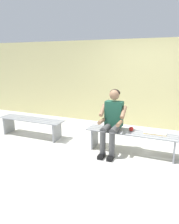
{
  "coord_description": "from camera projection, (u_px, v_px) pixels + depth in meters",
  "views": [
    {
      "loc": [
        -0.73,
        3.91,
        1.82
      ],
      "look_at": [
        0.84,
        0.15,
        0.79
      ],
      "focal_mm": 34.04,
      "sensor_mm": 36.0,
      "label": 1
    }
  ],
  "objects": [
    {
      "name": "ground_plane",
      "position": [
        53.0,
        165.0,
        3.78
      ],
      "size": [
        10.0,
        7.0,
        0.04
      ],
      "primitive_type": "cube",
      "color": "beige"
    },
    {
      "name": "brick_wall",
      "position": [
        130.0,
        83.0,
        5.82
      ],
      "size": [
        9.5,
        0.24,
        2.31
      ],
      "primitive_type": "cube",
      "color": "#D1C684",
      "rests_on": "ground"
    },
    {
      "name": "bench_near",
      "position": [
        132.0,
        137.0,
        4.14
      ],
      "size": [
        1.81,
        0.42,
        0.44
      ],
      "rotation": [
        0.0,
        0.0,
        0.01
      ],
      "color": "gray",
      "rests_on": "ground"
    },
    {
      "name": "bench_far",
      "position": [
        31.0,
        123.0,
        5.04
      ],
      "size": [
        1.63,
        0.42,
        0.44
      ],
      "rotation": [
        0.0,
        0.0,
        0.01
      ],
      "color": "gray",
      "rests_on": "ground"
    },
    {
      "name": "person_seated",
      "position": [
        112.0,
        119.0,
        4.11
      ],
      "size": [
        0.5,
        0.69,
        1.24
      ],
      "color": "#1E513D",
      "rests_on": "ground"
    },
    {
      "name": "apple",
      "position": [
        131.0,
        129.0,
        4.15
      ],
      "size": [
        0.09,
        0.09,
        0.09
      ],
      "primitive_type": "sphere",
      "color": "red",
      "rests_on": "bench_near"
    },
    {
      "name": "book_open",
      "position": [
        155.0,
        133.0,
        4.01
      ],
      "size": [
        0.41,
        0.16,
        0.02
      ],
      "rotation": [
        0.0,
        0.0,
        0.01
      ],
      "color": "white",
      "rests_on": "bench_near"
    }
  ]
}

